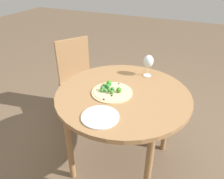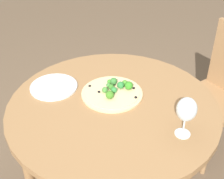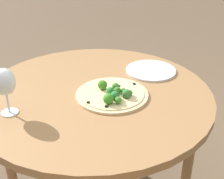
{
  "view_description": "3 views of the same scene",
  "coord_description": "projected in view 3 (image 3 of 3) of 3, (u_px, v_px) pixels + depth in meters",
  "views": [
    {
      "loc": [
        -0.51,
        1.35,
        1.66
      ],
      "look_at": [
        0.08,
        0.03,
        0.8
      ],
      "focal_mm": 35.0,
      "sensor_mm": 36.0,
      "label": 1
    },
    {
      "loc": [
        -1.14,
        -0.44,
        1.71
      ],
      "look_at": [
        0.08,
        0.03,
        0.8
      ],
      "focal_mm": 50.0,
      "sensor_mm": 36.0,
      "label": 2
    },
    {
      "loc": [
        0.96,
        -0.75,
        1.44
      ],
      "look_at": [
        0.08,
        0.03,
        0.8
      ],
      "focal_mm": 50.0,
      "sensor_mm": 36.0,
      "label": 3
    }
  ],
  "objects": [
    {
      "name": "dining_table",
      "position": [
        95.0,
        107.0,
        1.43
      ],
      "size": [
        1.05,
        1.05,
        0.77
      ],
      "color": "olive",
      "rests_on": "ground_plane"
    },
    {
      "name": "pizza",
      "position": [
        112.0,
        94.0,
        1.35
      ],
      "size": [
        0.32,
        0.32,
        0.06
      ],
      "color": "#DBBC89",
      "rests_on": "dining_table"
    },
    {
      "name": "wine_glass",
      "position": [
        4.0,
        83.0,
        1.17
      ],
      "size": [
        0.09,
        0.09,
        0.19
      ],
      "color": "silver",
      "rests_on": "dining_table"
    },
    {
      "name": "plate_near",
      "position": [
        151.0,
        70.0,
        1.58
      ],
      "size": [
        0.25,
        0.25,
        0.01
      ],
      "color": "silver",
      "rests_on": "dining_table"
    }
  ]
}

